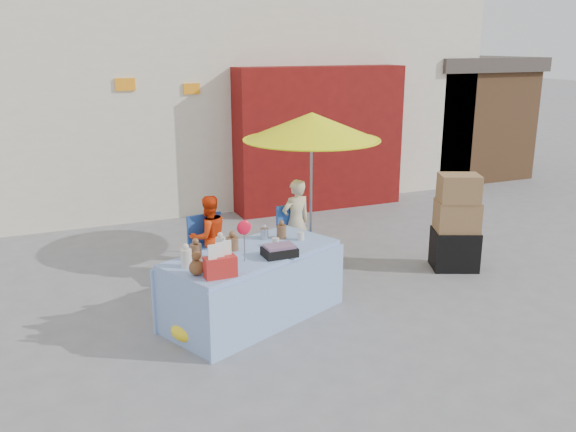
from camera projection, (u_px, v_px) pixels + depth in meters
name	position (u px, v px, depth m)	size (l,w,h in m)	color
ground	(308.00, 312.00, 7.03)	(80.00, 80.00, 0.00)	slate
backdrop	(182.00, 38.00, 13.02)	(14.00, 8.00, 7.80)	silver
market_table	(253.00, 284.00, 6.79)	(2.25, 1.69, 1.23)	#94B2EE
chair_left	(212.00, 261.00, 7.93)	(0.56, 0.55, 0.85)	#224A9C
chair_right	(300.00, 249.00, 8.41)	(0.56, 0.55, 0.85)	#224A9C
vendor_orange	(209.00, 237.00, 7.97)	(0.54, 0.42, 1.11)	#F43B0C
vendor_beige	(296.00, 222.00, 8.43)	(0.44, 0.29, 1.21)	beige
umbrella	(312.00, 127.00, 8.33)	(1.90, 1.90, 2.09)	gray
box_stack	(456.00, 226.00, 8.26)	(0.74, 0.69, 1.32)	black
tarp_bundle	(200.00, 327.00, 6.36)	(0.62, 0.49, 0.28)	yellow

